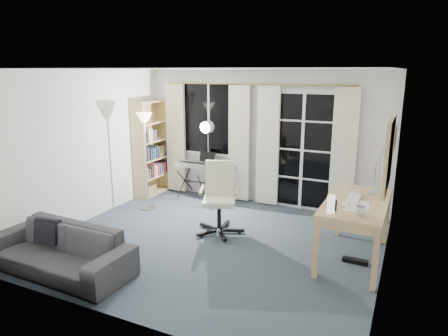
# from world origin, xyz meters

# --- Properties ---
(floor) EXTENTS (4.50, 4.00, 0.02)m
(floor) POSITION_xyz_m (0.00, 0.00, -0.01)
(floor) COLOR #333F4A
(floor) RESTS_ON ground
(window) EXTENTS (1.20, 0.08, 1.40)m
(window) POSITION_xyz_m (-1.05, 1.97, 1.50)
(window) COLOR white
(window) RESTS_ON floor
(french_door) EXTENTS (1.32, 0.09, 2.11)m
(french_door) POSITION_xyz_m (0.75, 1.97, 1.03)
(french_door) COLOR white
(french_door) RESTS_ON floor
(curtains) EXTENTS (3.60, 0.07, 2.13)m
(curtains) POSITION_xyz_m (-0.14, 1.88, 1.09)
(curtains) COLOR gold
(curtains) RESTS_ON floor
(bookshelf) EXTENTS (0.30, 0.85, 1.84)m
(bookshelf) POSITION_xyz_m (-2.12, 1.52, 0.87)
(bookshelf) COLOR tan
(bookshelf) RESTS_ON floor
(torchiere_lamp) EXTENTS (0.34, 0.34, 1.69)m
(torchiere_lamp) POSITION_xyz_m (-1.66, 0.77, 1.36)
(torchiere_lamp) COLOR #B2B2B7
(torchiere_lamp) RESTS_ON floor
(keyboard_piano) EXTENTS (1.17, 0.58, 0.84)m
(keyboard_piano) POSITION_xyz_m (-1.01, 1.70, 0.64)
(keyboard_piano) COLOR black
(keyboard_piano) RESTS_ON floor
(studio_light) EXTENTS (0.32, 0.32, 1.58)m
(studio_light) POSITION_xyz_m (-0.72, 1.26, 1.27)
(studio_light) COLOR black
(studio_light) RESTS_ON floor
(office_chair) EXTENTS (0.74, 0.72, 1.07)m
(office_chair) POSITION_xyz_m (-0.10, 0.45, 0.63)
(office_chair) COLOR black
(office_chair) RESTS_ON floor
(desk) EXTENTS (0.76, 1.48, 0.79)m
(desk) POSITION_xyz_m (1.88, 0.31, 0.69)
(desk) COLOR tan
(desk) RESTS_ON floor
(monitor) EXTENTS (0.19, 0.57, 0.49)m
(monitor) POSITION_xyz_m (2.08, 0.76, 1.09)
(monitor) COLOR silver
(monitor) RESTS_ON desk
(desk_clutter) EXTENTS (0.47, 0.89, 1.00)m
(desk_clutter) POSITION_xyz_m (1.81, 0.08, 0.62)
(desk_clutter) COLOR white
(desk_clutter) RESTS_ON desk
(mug) EXTENTS (0.13, 0.10, 0.13)m
(mug) POSITION_xyz_m (1.98, -0.19, 0.85)
(mug) COLOR silver
(mug) RESTS_ON desk
(wall_mirror) EXTENTS (0.04, 0.94, 0.74)m
(wall_mirror) POSITION_xyz_m (2.22, -0.35, 1.55)
(wall_mirror) COLOR tan
(wall_mirror) RESTS_ON floor
(framed_print) EXTENTS (0.03, 0.42, 0.32)m
(framed_print) POSITION_xyz_m (2.23, 0.55, 1.60)
(framed_print) COLOR tan
(framed_print) RESTS_ON floor
(wall_shelf) EXTENTS (0.16, 0.30, 0.18)m
(wall_shelf) POSITION_xyz_m (2.16, 1.05, 1.41)
(wall_shelf) COLOR tan
(wall_shelf) RESTS_ON floor
(sofa) EXTENTS (1.89, 0.59, 0.74)m
(sofa) POSITION_xyz_m (-1.30, -1.55, 0.37)
(sofa) COLOR #2F2E31
(sofa) RESTS_ON floor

